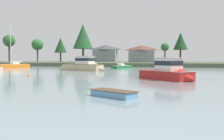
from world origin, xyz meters
The scene contains 16 objects.
far_shore_bank centered at (0.00, 97.90, 0.62)m, with size 191.19×50.87×1.24m, color #4C563D.
cruiser_sand centered at (-7.44, 46.83, 0.76)m, with size 11.11×5.70×6.02m.
cruiser_red centered at (10.85, 26.47, 0.66)m, with size 7.94×7.97×5.24m.
dinghy_skyblue centered at (6.96, 11.36, 0.16)m, with size 3.72×2.92×0.66m.
sailboat_orange centered at (-32.57, 56.15, 0.29)m, with size 5.78×9.60×13.07m.
sailboat_green centered at (-2.12, 61.70, 0.23)m, with size 5.02×7.27×10.87m.
mooring_buoy_green centered at (12.48, 41.00, 0.06)m, with size 0.35×0.35×0.40m.
mooring_buoy_orange centered at (-9.73, 27.32, 0.07)m, with size 0.40×0.40×0.46m.
shore_tree_far_right centered at (-37.59, 98.01, 8.75)m, with size 5.57×5.57×10.97m.
shore_tree_right centered at (15.10, 100.43, 9.90)m, with size 5.83×5.83×12.30m.
shore_tree_center centered at (8.88, 96.53, 7.30)m, with size 3.38×3.38×7.87m.
shore_tree_center_left centered at (-48.61, 96.93, 9.05)m, with size 5.23×5.23×10.52m.
shore_tree_center_right centered at (-18.67, 75.70, 10.38)m, with size 6.95×6.95×13.44m.
shore_tree_inland_a centered at (-61.12, 93.74, 10.74)m, with size 5.51×5.51×12.42m.
cottage_behind_trees centered at (-0.35, 95.39, 4.80)m, with size 10.90×6.69×6.88m.
cottage_eastern centered at (-18.95, 107.78, 5.35)m, with size 11.74×7.89×7.96m.
Camera 1 is at (10.82, -5.40, 2.70)m, focal length 39.35 mm.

